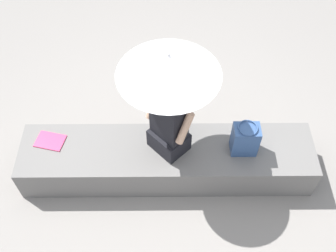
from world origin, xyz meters
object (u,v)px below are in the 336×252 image
Objects in this scene: parasol at (169,65)px; magazine at (50,141)px; handbag_black at (245,139)px; person_seated at (169,122)px.

parasol is 4.18× the size of magazine.
parasol is at bearing 13.17° from magazine.
handbag_black is 1.28× the size of magazine.
handbag_black is at bearing -8.35° from parasol.
parasol reaches higher than handbag_black.
person_seated is 0.77× the size of parasol.
person_seated is 0.66m from parasol.
person_seated is 3.21× the size of magazine.
person_seated is at bearing -88.03° from parasol.
handbag_black is at bearing -3.49° from person_seated.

